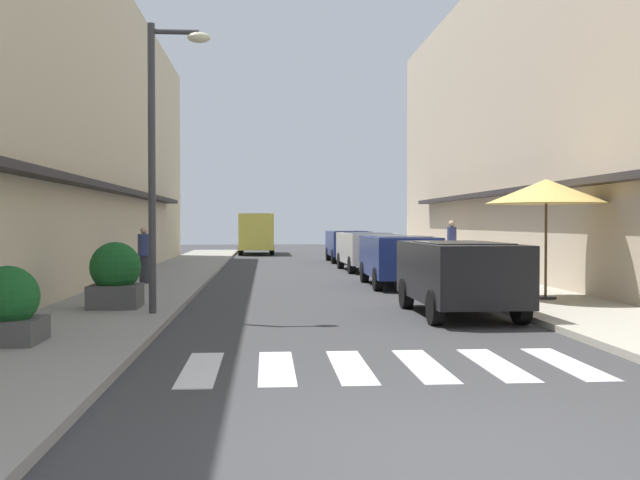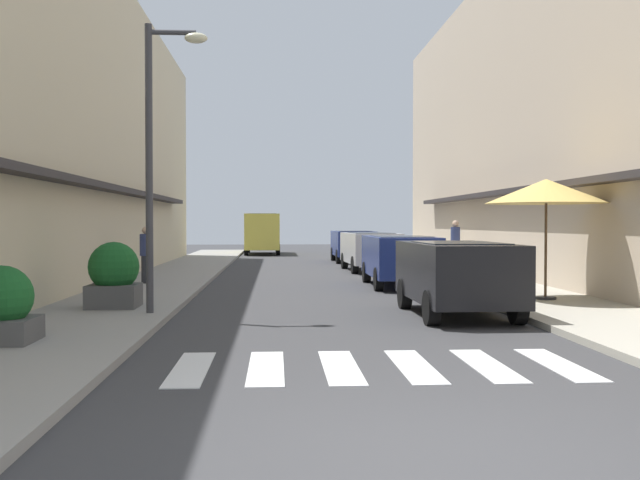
{
  "view_description": "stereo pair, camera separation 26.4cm",
  "coord_description": "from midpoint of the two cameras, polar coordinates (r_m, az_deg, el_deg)",
  "views": [
    {
      "loc": [
        -1.55,
        -5.52,
        1.86
      ],
      "look_at": [
        -0.2,
        12.52,
        1.42
      ],
      "focal_mm": 40.47,
      "sensor_mm": 36.0,
      "label": 1
    },
    {
      "loc": [
        -1.29,
        -5.54,
        1.86
      ],
      "look_at": [
        -0.2,
        12.52,
        1.42
      ],
      "focal_mm": 40.47,
      "sensor_mm": 36.0,
      "label": 2
    }
  ],
  "objects": [
    {
      "name": "parked_car_near",
      "position": [
        14.53,
        10.45,
        -2.32
      ],
      "size": [
        1.84,
        3.92,
        1.47
      ],
      "color": "black",
      "rests_on": "ground_plane"
    },
    {
      "name": "building_row_left",
      "position": [
        22.54,
        -23.1,
        8.73
      ],
      "size": [
        5.5,
        35.27,
        9.56
      ],
      "color": "beige",
      "rests_on": "ground_plane"
    },
    {
      "name": "cafe_umbrella",
      "position": [
        17.09,
        17.04,
        3.66
      ],
      "size": [
        2.72,
        2.72,
        2.72
      ],
      "color": "#262626",
      "rests_on": "sidewalk_right"
    },
    {
      "name": "planter_corner",
      "position": [
        11.38,
        -24.1,
        -4.86
      ],
      "size": [
        0.94,
        0.94,
        1.12
      ],
      "color": "#4C4C4C",
      "rests_on": "sidewalk_left"
    },
    {
      "name": "sidewalk_left",
      "position": [
        20.66,
        -13.47,
        -3.63
      ],
      "size": [
        2.78,
        51.75,
        0.12
      ],
      "primitive_type": "cube",
      "color": "gray",
      "rests_on": "ground_plane"
    },
    {
      "name": "delivery_van",
      "position": [
        42.34,
        -5.23,
        0.78
      ],
      "size": [
        2.05,
        5.42,
        2.37
      ],
      "color": "#D8CC4C",
      "rests_on": "ground_plane"
    },
    {
      "name": "pedestrian_walking_near",
      "position": [
        21.13,
        -14.09,
        -1.05
      ],
      "size": [
        0.34,
        0.34,
        1.62
      ],
      "rotation": [
        0.0,
        0.0,
        0.02
      ],
      "color": "#282B33",
      "rests_on": "sidewalk_left"
    },
    {
      "name": "street_lamp",
      "position": [
        14.22,
        -12.95,
        7.91
      ],
      "size": [
        1.19,
        0.28,
        5.51
      ],
      "color": "#38383D",
      "rests_on": "sidewalk_left"
    },
    {
      "name": "parked_car_far",
      "position": [
        27.55,
        3.42,
        -0.55
      ],
      "size": [
        1.93,
        4.45,
        1.47
      ],
      "color": "silver",
      "rests_on": "ground_plane"
    },
    {
      "name": "pedestrian_walking_far",
      "position": [
        26.58,
        10.1,
        -0.3
      ],
      "size": [
        0.34,
        0.34,
        1.81
      ],
      "rotation": [
        0.0,
        0.0,
        6.11
      ],
      "color": "#282B33",
      "rests_on": "sidewalk_right"
    },
    {
      "name": "sidewalk_right",
      "position": [
        21.3,
        12.5,
        -3.48
      ],
      "size": [
        2.78,
        51.75,
        0.12
      ],
      "primitive_type": "cube",
      "color": "#ADA899",
      "rests_on": "ground_plane"
    },
    {
      "name": "building_row_right",
      "position": [
        23.67,
        21.14,
        9.69
      ],
      "size": [
        5.5,
        35.27,
        10.63
      ],
      "color": "#C6B299",
      "rests_on": "ground_plane"
    },
    {
      "name": "parked_car_distant",
      "position": [
        33.75,
        2.0,
        -0.2
      ],
      "size": [
        1.84,
        4.04,
        1.47
      ],
      "color": "navy",
      "rests_on": "ground_plane"
    },
    {
      "name": "parked_car_mid",
      "position": [
        21.02,
        5.84,
        -1.16
      ],
      "size": [
        1.84,
        4.29,
        1.47
      ],
      "color": "navy",
      "rests_on": "ground_plane"
    },
    {
      "name": "ground_plane",
      "position": [
        20.45,
        -0.28,
        -3.81
      ],
      "size": [
        81.32,
        81.32,
        0.0
      ],
      "primitive_type": "plane",
      "color": "#38383A"
    },
    {
      "name": "planter_midblock",
      "position": [
        15.29,
        -16.35,
        -2.74
      ],
      "size": [
        1.02,
        1.02,
        1.34
      ],
      "color": "#4C4C4C",
      "rests_on": "sidewalk_left"
    },
    {
      "name": "crosswalk",
      "position": [
        9.43,
        4.53,
        -9.92
      ],
      "size": [
        5.2,
        2.2,
        0.01
      ],
      "color": "silver",
      "rests_on": "ground_plane"
    }
  ]
}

